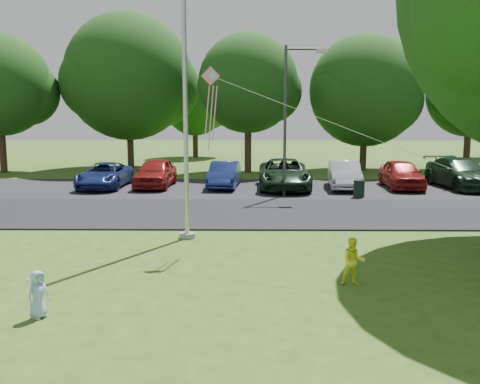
{
  "coord_description": "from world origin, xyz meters",
  "views": [
    {
      "loc": [
        -1.66,
        -11.14,
        3.91
      ],
      "look_at": [
        -1.85,
        4.0,
        1.6
      ],
      "focal_mm": 40.0,
      "sensor_mm": 36.0,
      "label": 1
    }
  ],
  "objects_px": {
    "child_yellow": "(353,261)",
    "kite": "(220,96)",
    "flagpole": "(185,102)",
    "child_blue": "(38,294)",
    "street_lamp": "(291,107)",
    "trash_can": "(359,189)"
  },
  "relations": [
    {
      "from": "child_yellow",
      "to": "kite",
      "type": "bearing_deg",
      "value": 137.18
    },
    {
      "from": "flagpole",
      "to": "kite",
      "type": "height_order",
      "value": "flagpole"
    },
    {
      "from": "child_blue",
      "to": "kite",
      "type": "relative_size",
      "value": 0.13
    },
    {
      "from": "street_lamp",
      "to": "flagpole",
      "type": "bearing_deg",
      "value": -115.97
    },
    {
      "from": "flagpole",
      "to": "trash_can",
      "type": "distance_m",
      "value": 10.92
    },
    {
      "from": "trash_can",
      "to": "child_yellow",
      "type": "height_order",
      "value": "child_yellow"
    },
    {
      "from": "child_blue",
      "to": "kite",
      "type": "bearing_deg",
      "value": -0.67
    },
    {
      "from": "trash_can",
      "to": "child_yellow",
      "type": "relative_size",
      "value": 0.75
    },
    {
      "from": "trash_can",
      "to": "street_lamp",
      "type": "bearing_deg",
      "value": 173.5
    },
    {
      "from": "child_yellow",
      "to": "kite",
      "type": "distance_m",
      "value": 5.73
    },
    {
      "from": "trash_can",
      "to": "kite",
      "type": "bearing_deg",
      "value": -122.45
    },
    {
      "from": "flagpole",
      "to": "kite",
      "type": "relative_size",
      "value": 1.44
    },
    {
      "from": "kite",
      "to": "trash_can",
      "type": "bearing_deg",
      "value": 54.53
    },
    {
      "from": "child_yellow",
      "to": "street_lamp",
      "type": "bearing_deg",
      "value": 92.88
    },
    {
      "from": "child_yellow",
      "to": "child_blue",
      "type": "bearing_deg",
      "value": -161.4
    },
    {
      "from": "street_lamp",
      "to": "child_blue",
      "type": "relative_size",
      "value": 7.27
    },
    {
      "from": "trash_can",
      "to": "child_blue",
      "type": "distance_m",
      "value": 16.71
    },
    {
      "from": "street_lamp",
      "to": "child_yellow",
      "type": "distance_m",
      "value": 12.9
    },
    {
      "from": "flagpole",
      "to": "street_lamp",
      "type": "bearing_deg",
      "value": 64.37
    },
    {
      "from": "child_yellow",
      "to": "kite",
      "type": "height_order",
      "value": "kite"
    },
    {
      "from": "child_yellow",
      "to": "child_blue",
      "type": "height_order",
      "value": "child_yellow"
    },
    {
      "from": "street_lamp",
      "to": "child_blue",
      "type": "distance_m",
      "value": 16.01
    }
  ]
}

